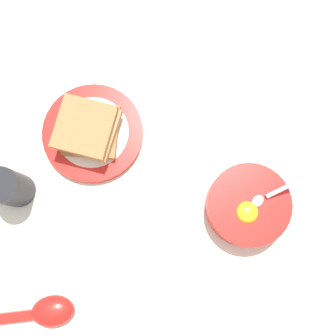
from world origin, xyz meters
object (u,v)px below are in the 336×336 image
drinking_cup (9,188)px  soup_spoon (46,314)px  toast_sandwich (88,129)px  toast_plate (93,133)px  egg_bowl (248,206)px

drinking_cup → soup_spoon: bearing=-117.4°
soup_spoon → drinking_cup: (0.11, 0.20, 0.03)m
toast_sandwich → soup_spoon: bearing=-146.0°
toast_sandwich → soup_spoon: toast_sandwich is taller
drinking_cup → toast_plate: bearing=-5.6°
toast_plate → drinking_cup: (-0.18, 0.02, 0.04)m
toast_plate → toast_sandwich: size_ratio=1.32×
soup_spoon → drinking_cup: 0.23m
egg_bowl → drinking_cup: drinking_cup is taller
egg_bowl → drinking_cup: bearing=131.6°
toast_sandwich → egg_bowl: bearing=-69.9°
drinking_cup → egg_bowl: bearing=-48.4°
egg_bowl → toast_sandwich: bearing=110.1°
toast_plate → drinking_cup: drinking_cup is taller
toast_sandwich → soup_spoon: size_ratio=0.92×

